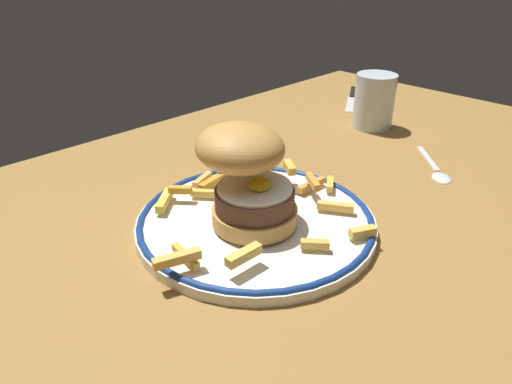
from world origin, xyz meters
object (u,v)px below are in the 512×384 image
(burger, at_px, (246,174))
(spoon, at_px, (438,172))
(dinner_plate, at_px, (256,221))
(knife, at_px, (352,96))
(water_glass, at_px, (374,104))

(burger, bearing_deg, spoon, -16.31)
(burger, xyz_separation_m, spoon, (0.30, -0.09, -0.07))
(dinner_plate, xyz_separation_m, knife, (0.51, 0.22, -0.01))
(burger, relative_size, water_glass, 1.46)
(water_glass, bearing_deg, dinner_plate, -166.71)
(spoon, bearing_deg, knife, 53.24)
(spoon, bearing_deg, burger, 163.69)
(burger, bearing_deg, dinner_plate, -11.41)
(knife, bearing_deg, burger, -157.46)
(dinner_plate, bearing_deg, spoon, -16.54)
(burger, bearing_deg, water_glass, 12.49)
(dinner_plate, relative_size, water_glass, 2.90)
(water_glass, distance_m, knife, 0.19)
(water_glass, xyz_separation_m, knife, (0.13, 0.13, -0.04))
(dinner_plate, height_order, burger, burger)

